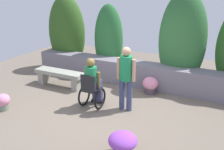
{
  "coord_description": "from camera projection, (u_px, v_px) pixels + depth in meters",
  "views": [
    {
      "loc": [
        2.72,
        -5.16,
        3.04
      ],
      "look_at": [
        0.01,
        0.3,
        0.85
      ],
      "focal_mm": 40.59,
      "sensor_mm": 36.0,
      "label": 1
    }
  ],
  "objects": [
    {
      "name": "stone_retaining_wall",
      "position": [
        135.0,
        73.0,
        8.04
      ],
      "size": [
        7.07,
        0.6,
        0.74
      ],
      "primitive_type": "cube",
      "color": "slate",
      "rests_on": "ground"
    },
    {
      "name": "hedge_backdrop",
      "position": [
        148.0,
        40.0,
        8.11
      ],
      "size": [
        7.33,
        1.21,
        2.92
      ],
      "color": "#315920",
      "rests_on": "ground"
    },
    {
      "name": "flower_pot_red_accent",
      "position": [
        150.0,
        85.0,
        7.39
      ],
      "size": [
        0.45,
        0.45,
        0.5
      ],
      "color": "#534654",
      "rests_on": "ground"
    },
    {
      "name": "flower_pot_purple_near",
      "position": [
        3.0,
        102.0,
        6.44
      ],
      "size": [
        0.36,
        0.36,
        0.43
      ],
      "color": "gray",
      "rests_on": "ground"
    },
    {
      "name": "stone_bench",
      "position": [
        60.0,
        76.0,
        7.91
      ],
      "size": [
        1.64,
        0.42,
        0.51
      ],
      "rotation": [
        0.0,
        0.0,
        -0.05
      ],
      "color": "gray",
      "rests_on": "ground"
    },
    {
      "name": "flower_pot_terracotta_by_wall",
      "position": [
        123.0,
        143.0,
        4.66
      ],
      "size": [
        0.54,
        0.54,
        0.49
      ],
      "color": "#AC592A",
      "rests_on": "ground"
    },
    {
      "name": "person_in_wheelchair",
      "position": [
        92.0,
        84.0,
        6.49
      ],
      "size": [
        0.53,
        0.66,
        1.33
      ],
      "rotation": [
        0.0,
        0.0,
        0.05
      ],
      "color": "black",
      "rests_on": "ground"
    },
    {
      "name": "person_standing_companion",
      "position": [
        126.0,
        75.0,
        6.21
      ],
      "size": [
        0.49,
        0.3,
        1.65
      ],
      "rotation": [
        0.0,
        0.0,
        0.09
      ],
      "color": "#3A436A",
      "rests_on": "ground"
    },
    {
      "name": "ground_plane",
      "position": [
        106.0,
        109.0,
        6.52
      ],
      "size": [
        11.83,
        11.83,
        0.0
      ],
      "primitive_type": "plane",
      "color": "#706356"
    }
  ]
}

